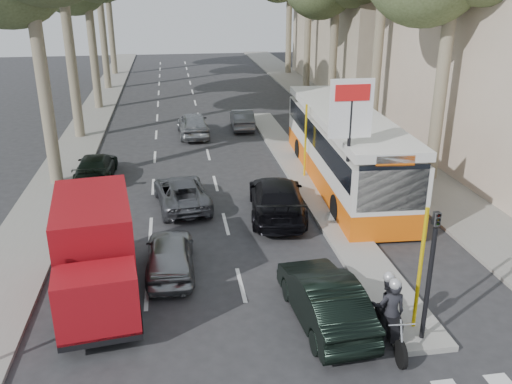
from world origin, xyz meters
TOP-DOWN VIEW (x-y plane):
  - ground at (0.00, 0.00)m, footprint 120.00×120.00m
  - sidewalk_right at (8.60, 25.00)m, footprint 3.20×70.00m
  - median_left at (-8.00, 28.00)m, footprint 2.40×64.00m
  - traffic_island at (3.25, 11.00)m, footprint 1.50×26.00m
  - billboard at (3.25, 5.00)m, footprint 1.50×12.10m
  - traffic_light_island at (3.25, -1.50)m, footprint 0.16×0.41m
  - silver_hatchback at (-2.98, 3.12)m, footprint 1.55×3.71m
  - dark_hatchback at (1.05, -0.20)m, footprint 1.81×4.37m
  - queue_car_a at (-2.48, 8.55)m, footprint 2.45×4.41m
  - queue_car_b at (1.16, 7.00)m, footprint 2.67×5.30m
  - queue_car_c at (-1.49, 19.37)m, footprint 1.89×4.33m
  - queue_car_d at (1.61, 20.70)m, footprint 1.43×3.75m
  - queue_car_e at (-6.30, 12.46)m, footprint 1.71×4.13m
  - red_truck at (-5.01, 1.91)m, footprint 2.66×5.59m
  - city_bus at (4.80, 10.18)m, footprint 3.35×12.79m
  - motorcycle at (2.42, -1.26)m, footprint 0.84×2.27m
  - pedestrian_near at (7.20, 7.99)m, footprint 0.60×1.07m
  - pedestrian_far at (7.61, 8.62)m, footprint 1.26×0.63m

SIDE VIEW (x-z plane):
  - ground at x=0.00m, z-range 0.00..0.00m
  - sidewalk_right at x=8.60m, z-range 0.00..0.12m
  - median_left at x=-8.00m, z-range 0.00..0.12m
  - traffic_island at x=3.25m, z-range 0.00..0.16m
  - queue_car_a at x=-2.48m, z-range 0.00..1.17m
  - queue_car_e at x=-6.30m, z-range 0.00..1.19m
  - queue_car_d at x=1.61m, z-range 0.00..1.22m
  - silver_hatchback at x=-2.98m, z-range 0.00..1.26m
  - dark_hatchback at x=1.05m, z-range 0.00..1.41m
  - queue_car_c at x=-1.49m, z-range 0.00..1.45m
  - queue_car_b at x=1.16m, z-range 0.00..1.48m
  - motorcycle at x=2.42m, z-range -0.09..1.84m
  - pedestrian_near at x=7.20m, z-range 0.12..1.88m
  - pedestrian_far at x=7.61m, z-range 0.12..2.01m
  - red_truck at x=-5.01m, z-range 0.08..2.96m
  - city_bus at x=4.80m, z-range 0.09..3.43m
  - traffic_light_island at x=3.25m, z-range 0.69..4.29m
  - billboard at x=3.25m, z-range 0.90..6.50m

